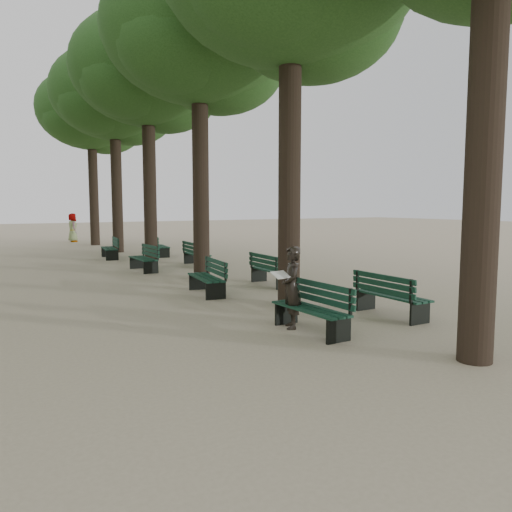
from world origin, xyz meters
TOP-DOWN VIEW (x-y plane):
  - ground at (0.00, 0.00)m, footprint 120.00×120.00m
  - tree_central_2 at (1.50, 8.00)m, footprint 6.00×6.00m
  - tree_central_3 at (1.50, 13.00)m, footprint 6.00×6.00m
  - tree_central_4 at (1.50, 18.00)m, footprint 6.00×6.00m
  - tree_central_5 at (1.50, 23.00)m, footprint 6.00×6.00m
  - bench_left_0 at (0.37, 0.61)m, footprint 0.60×1.81m
  - bench_left_1 at (0.37, 5.18)m, footprint 0.81×1.86m
  - bench_left_2 at (0.37, 10.49)m, footprint 0.59×1.80m
  - bench_left_3 at (0.37, 15.22)m, footprint 0.78×1.86m
  - bench_right_0 at (2.63, 0.82)m, footprint 0.60×1.81m
  - bench_right_1 at (2.63, 5.58)m, footprint 0.68×1.83m
  - bench_right_2 at (2.63, 10.98)m, footprint 0.69×1.84m
  - bench_right_3 at (2.63, 15.13)m, footprint 0.80×1.86m
  - man_with_map at (0.26, 1.08)m, footprint 0.71×0.70m
  - pedestrian_d at (0.83, 26.13)m, footprint 0.38×0.88m

SIDE VIEW (x-z plane):
  - ground at x=0.00m, z-range 0.00..0.00m
  - bench_left_0 at x=0.37m, z-range -0.19..0.73m
  - bench_left_1 at x=0.37m, z-range -0.19..0.73m
  - bench_left_2 at x=0.37m, z-range -0.19..0.73m
  - bench_left_3 at x=0.37m, z-range -0.19..0.73m
  - bench_right_0 at x=2.63m, z-range -0.19..0.73m
  - bench_right_1 at x=2.63m, z-range -0.19..0.73m
  - bench_right_2 at x=2.63m, z-range -0.19..0.73m
  - bench_right_3 at x=2.63m, z-range -0.19..0.73m
  - man_with_map at x=0.26m, z-range 0.00..1.57m
  - pedestrian_d at x=0.83m, z-range 0.00..1.79m
  - tree_central_2 at x=1.50m, z-range 2.68..12.63m
  - tree_central_3 at x=1.50m, z-range 2.68..12.63m
  - tree_central_4 at x=1.50m, z-range 2.68..12.63m
  - tree_central_5 at x=1.50m, z-range 2.68..12.63m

